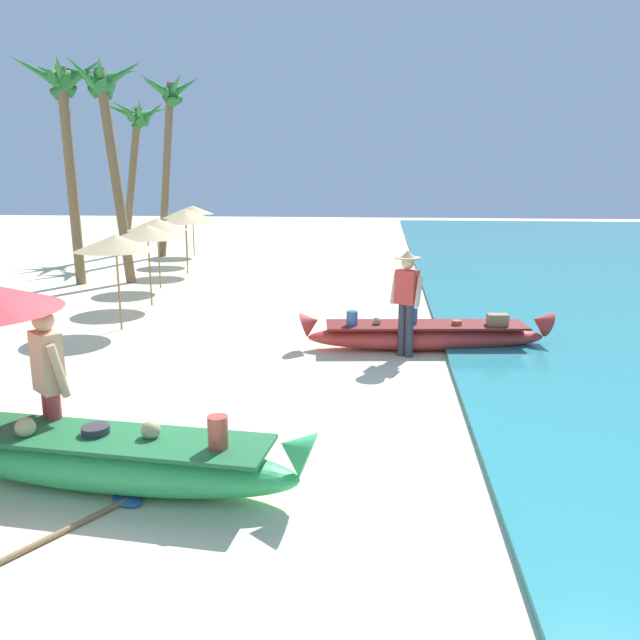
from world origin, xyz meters
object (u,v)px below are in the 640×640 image
(boat_red_midground, at_px, (426,335))
(palm_tree_mid_cluster, at_px, (104,105))
(person_tourist_customer, at_px, (49,380))
(paddle, at_px, (77,524))
(palm_tree_tall_inland, at_px, (136,131))
(boat_green_foreground, at_px, (110,459))
(palm_tree_far_behind, at_px, (169,113))
(person_vendor_hatted, at_px, (407,296))
(palm_tree_leaning_seaward, at_px, (65,107))

(boat_red_midground, height_order, palm_tree_mid_cluster, palm_tree_mid_cluster)
(person_tourist_customer, relative_size, paddle, 1.06)
(palm_tree_tall_inland, bearing_deg, boat_red_midground, -51.80)
(boat_green_foreground, xyz_separation_m, palm_tree_far_behind, (-5.21, 17.85, 4.93))
(person_tourist_customer, xyz_separation_m, palm_tree_mid_cluster, (-4.23, 11.46, 3.95))
(person_vendor_hatted, height_order, paddle, person_vendor_hatted)
(palm_tree_far_behind, xyz_separation_m, paddle, (5.20, -18.58, -5.21))
(person_vendor_hatted, xyz_separation_m, palm_tree_mid_cluster, (-8.08, 6.87, 3.85))
(person_vendor_hatted, distance_m, palm_tree_mid_cluster, 11.28)
(boat_green_foreground, relative_size, paddle, 2.62)
(boat_red_midground, bearing_deg, person_tourist_customer, -129.82)
(person_tourist_customer, distance_m, palm_tree_leaning_seaward, 12.87)
(boat_red_midground, relative_size, palm_tree_tall_inland, 0.78)
(boat_green_foreground, distance_m, boat_red_midground, 6.48)
(person_tourist_customer, bearing_deg, boat_green_foreground, -28.65)
(palm_tree_tall_inland, relative_size, palm_tree_leaning_seaward, 0.94)
(person_tourist_customer, distance_m, palm_tree_far_behind, 18.47)
(palm_tree_mid_cluster, bearing_deg, person_tourist_customer, -69.72)
(palm_tree_tall_inland, bearing_deg, person_tourist_customer, -71.80)
(palm_tree_tall_inland, distance_m, paddle, 20.75)
(boat_red_midground, height_order, person_vendor_hatted, person_vendor_hatted)
(person_vendor_hatted, bearing_deg, palm_tree_mid_cluster, 139.66)
(boat_green_foreground, height_order, person_tourist_customer, person_tourist_customer)
(boat_red_midground, distance_m, palm_tree_far_behind, 15.87)
(person_vendor_hatted, relative_size, palm_tree_tall_inland, 0.31)
(person_vendor_hatted, relative_size, paddle, 1.14)
(boat_red_midground, distance_m, paddle, 7.12)
(person_tourist_customer, relative_size, palm_tree_tall_inland, 0.29)
(boat_red_midground, xyz_separation_m, palm_tree_far_behind, (-8.64, 12.35, 4.97))
(palm_tree_far_behind, relative_size, paddle, 4.12)
(person_vendor_hatted, distance_m, palm_tree_far_behind, 15.81)
(person_tourist_customer, bearing_deg, palm_tree_far_behind, 104.23)
(person_vendor_hatted, bearing_deg, person_tourist_customer, -129.94)
(person_vendor_hatted, bearing_deg, boat_red_midground, 51.46)
(boat_green_foreground, relative_size, palm_tree_leaning_seaward, 0.68)
(palm_tree_mid_cluster, xyz_separation_m, paddle, (5.02, -12.63, -4.88))
(boat_green_foreground, relative_size, person_vendor_hatted, 2.30)
(person_vendor_hatted, height_order, palm_tree_leaning_seaward, palm_tree_leaning_seaward)
(paddle, bearing_deg, palm_tree_mid_cluster, 111.70)
(boat_red_midground, distance_m, palm_tree_leaning_seaward, 12.09)
(palm_tree_leaning_seaward, bearing_deg, palm_tree_mid_cluster, 19.50)
(palm_tree_leaning_seaward, height_order, palm_tree_mid_cluster, same)
(person_tourist_customer, relative_size, palm_tree_leaning_seaward, 0.28)
(boat_green_foreground, relative_size, palm_tree_mid_cluster, 0.68)
(palm_tree_leaning_seaward, bearing_deg, palm_tree_far_behind, 82.93)
(boat_red_midground, distance_m, person_tourist_customer, 6.63)
(boat_red_midground, bearing_deg, palm_tree_far_behind, 124.98)
(boat_green_foreground, distance_m, person_tourist_customer, 1.12)
(paddle, bearing_deg, palm_tree_leaning_seaward, 115.96)
(palm_tree_leaning_seaward, height_order, paddle, palm_tree_leaning_seaward)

